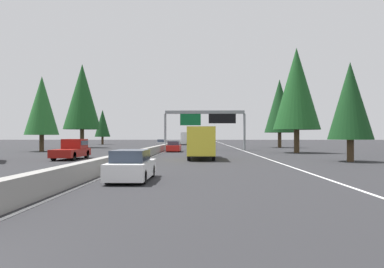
% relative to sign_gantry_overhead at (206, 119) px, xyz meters
% --- Properties ---
extents(ground_plane, '(320.00, 320.00, 0.00)m').
position_rel_sign_gantry_overhead_xyz_m(ground_plane, '(8.35, 6.04, -4.88)').
color(ground_plane, '#262628').
extents(median_barrier, '(180.00, 0.56, 0.90)m').
position_rel_sign_gantry_overhead_xyz_m(median_barrier, '(28.35, 6.34, -4.43)').
color(median_barrier, gray).
rests_on(median_barrier, ground).
extents(shoulder_stripe_right, '(160.00, 0.16, 0.01)m').
position_rel_sign_gantry_overhead_xyz_m(shoulder_stripe_right, '(18.35, -5.48, -4.87)').
color(shoulder_stripe_right, silver).
rests_on(shoulder_stripe_right, ground).
extents(shoulder_stripe_median, '(160.00, 0.16, 0.01)m').
position_rel_sign_gantry_overhead_xyz_m(shoulder_stripe_median, '(18.35, 5.79, -4.87)').
color(shoulder_stripe_median, silver).
rests_on(shoulder_stripe_median, ground).
extents(sign_gantry_overhead, '(0.50, 12.68, 6.13)m').
position_rel_sign_gantry_overhead_xyz_m(sign_gantry_overhead, '(0.00, 0.00, 0.00)').
color(sign_gantry_overhead, gray).
rests_on(sign_gantry_overhead, ground).
extents(sedan_distant_b, '(4.40, 1.80, 1.47)m').
position_rel_sign_gantry_overhead_xyz_m(sedan_distant_b, '(-39.24, 4.06, -4.19)').
color(sedan_distant_b, white).
rests_on(sedan_distant_b, ground).
extents(box_truck_far_center, '(8.50, 2.40, 2.95)m').
position_rel_sign_gantry_overhead_xyz_m(box_truck_far_center, '(-22.40, 0.72, -3.26)').
color(box_truck_far_center, gold).
rests_on(box_truck_far_center, ground).
extents(sedan_far_right, '(4.40, 1.80, 1.47)m').
position_rel_sign_gantry_overhead_xyz_m(sedan_far_right, '(-6.80, 4.47, -4.19)').
color(sedan_far_right, red).
rests_on(sedan_far_right, ground).
extents(sedan_near_center, '(4.40, 1.80, 1.47)m').
position_rel_sign_gantry_overhead_xyz_m(sedan_near_center, '(69.97, 4.06, -4.19)').
color(sedan_near_center, '#1E4793').
rests_on(sedan_near_center, ground).
extents(bus_far_left, '(11.50, 2.55, 3.10)m').
position_rel_sign_gantry_overhead_xyz_m(bus_far_left, '(37.26, 4.45, -3.16)').
color(bus_far_left, white).
rests_on(bus_far_left, ground).
extents(oncoming_near, '(4.40, 1.80, 1.47)m').
position_rel_sign_gantry_overhead_xyz_m(oncoming_near, '(19.56, 9.00, -4.19)').
color(oncoming_near, silver).
rests_on(oncoming_near, ground).
extents(oncoming_far, '(5.60, 2.00, 1.86)m').
position_rel_sign_gantry_overhead_xyz_m(oncoming_far, '(-23.01, 12.71, -3.96)').
color(oncoming_far, maroon).
rests_on(oncoming_far, ground).
extents(conifer_right_foreground, '(3.69, 3.69, 8.39)m').
position_rel_sign_gantry_overhead_xyz_m(conifer_right_foreground, '(-25.73, -11.81, 0.22)').
color(conifer_right_foreground, '#4C3823').
rests_on(conifer_right_foreground, ground).
extents(conifer_right_near, '(5.97, 5.97, 13.56)m').
position_rel_sign_gantry_overhead_xyz_m(conifer_right_near, '(-9.43, -11.56, 3.37)').
color(conifer_right_near, '#4C3823').
rests_on(conifer_right_near, ground).
extents(conifer_right_mid, '(5.67, 5.67, 12.88)m').
position_rel_sign_gantry_overhead_xyz_m(conifer_right_mid, '(12.45, -14.06, 2.96)').
color(conifer_right_mid, '#4C3823').
rests_on(conifer_right_mid, ground).
extents(conifer_left_near, '(4.66, 4.66, 10.59)m').
position_rel_sign_gantry_overhead_xyz_m(conifer_left_near, '(-6.06, 23.12, 1.56)').
color(conifer_left_near, '#4C3823').
rests_on(conifer_left_near, ground).
extents(conifer_left_mid, '(6.89, 6.89, 15.66)m').
position_rel_sign_gantry_overhead_xyz_m(conifer_left_mid, '(10.93, 23.00, 4.65)').
color(conifer_left_mid, '#4C3823').
rests_on(conifer_left_mid, ground).
extents(conifer_left_far, '(4.00, 4.00, 9.09)m').
position_rel_sign_gantry_overhead_xyz_m(conifer_left_far, '(37.68, 26.46, 0.64)').
color(conifer_left_far, '#4C3823').
rests_on(conifer_left_far, ground).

